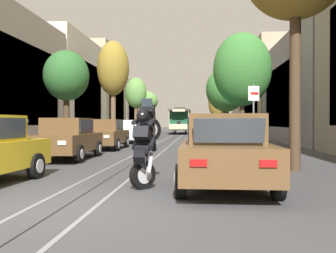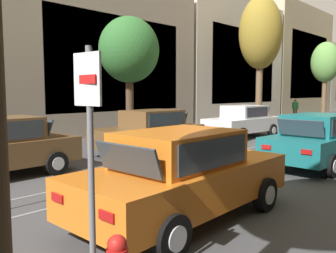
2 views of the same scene
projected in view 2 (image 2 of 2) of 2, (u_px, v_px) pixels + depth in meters
The scene contains 11 objects.
ground_plane at pixel (332, 133), 19.31m from camera, with size 160.00×160.00×0.00m, color #424244.
building_facade_left at pixel (216, 63), 28.55m from camera, with size 5.32×61.34×10.88m.
parked_car_brown_mid_left at pixel (150, 131), 13.04m from camera, with size 2.05×4.38×1.58m.
parked_car_white_fourth_left at pixel (243, 121), 17.54m from camera, with size 2.13×4.42×1.58m.
parked_car_orange_second_right at pixel (183, 175), 6.21m from camera, with size 2.09×4.40×1.58m.
parked_car_teal_mid_right at pixel (319, 140), 10.73m from camera, with size 2.07×4.39×1.58m.
street_tree_kerb_left_second at pixel (129, 51), 15.31m from camera, with size 2.53×2.69×5.49m.
street_tree_kerb_left_mid at pixel (260, 34), 22.80m from camera, with size 2.72×2.83×8.39m.
street_tree_kerb_left_fourth at pixel (325, 63), 30.90m from camera, with size 2.45×2.26×6.60m.
pedestrian_on_left_pavement at pixel (295, 108), 29.33m from camera, with size 0.55×0.42×1.67m.
street_sign_post at pixel (90, 156), 3.26m from camera, with size 0.36×0.08×2.66m.
Camera 2 is at (6.78, 4.60, 2.25)m, focal length 37.80 mm.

